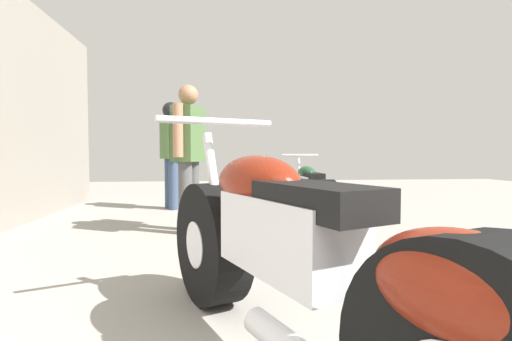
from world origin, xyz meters
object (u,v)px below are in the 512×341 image
object	(u,v)px
mechanic_in_blue	(189,149)
mechanic_with_helmet	(171,145)
motorcycle_black_naked	(311,192)
motorcycle_maroon_cruiser	(292,262)

from	to	relation	value
mechanic_in_blue	mechanic_with_helmet	xyz separation A→B (m)	(-0.39, 1.80, 0.08)
mechanic_with_helmet	motorcycle_black_naked	bearing A→B (deg)	-28.83
motorcycle_maroon_cruiser	motorcycle_black_naked	size ratio (longest dim) A/B	1.19
motorcycle_maroon_cruiser	mechanic_in_blue	xyz separation A→B (m)	(-0.58, 2.79, 0.46)
motorcycle_maroon_cruiser	motorcycle_black_naked	distance (m)	3.66
motorcycle_maroon_cruiser	mechanic_in_blue	size ratio (longest dim) A/B	1.35
motorcycle_maroon_cruiser	mechanic_with_helmet	distance (m)	4.73
motorcycle_maroon_cruiser	mechanic_with_helmet	xyz separation A→B (m)	(-0.98, 4.60, 0.55)
motorcycle_maroon_cruiser	motorcycle_black_naked	xyz separation A→B (m)	(0.97, 3.53, -0.10)
motorcycle_maroon_cruiser	motorcycle_black_naked	world-z (taller)	motorcycle_maroon_cruiser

